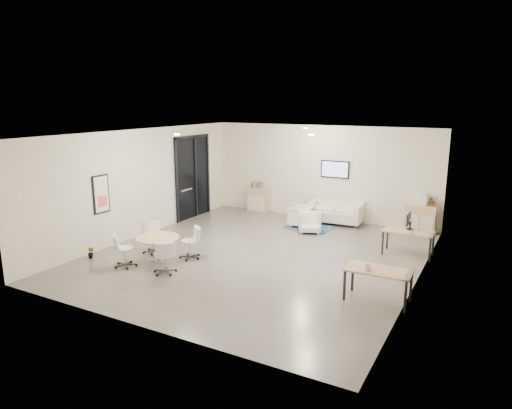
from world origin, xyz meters
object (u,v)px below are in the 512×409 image
object	(u,v)px
desk_front	(378,273)
round_table	(158,240)
sideboard_left	(258,200)
armchair_left	(301,215)
armchair_right	(310,222)
desk_rear	(409,233)
loveseat	(336,213)
sideboard_right	(420,219)

from	to	relation	value
desk_front	round_table	size ratio (longest dim) A/B	1.22
sideboard_left	armchair_left	distance (m)	2.44
armchair_right	desk_rear	bearing A→B (deg)	-37.82
sideboard_left	round_table	size ratio (longest dim) A/B	0.80
loveseat	desk_front	distance (m)	6.07
sideboard_right	armchair_right	size ratio (longest dim) A/B	1.29
armchair_left	round_table	world-z (taller)	armchair_left
loveseat	sideboard_right	bearing A→B (deg)	0.89
sideboard_right	sideboard_left	bearing A→B (deg)	179.87
armchair_left	armchair_right	distance (m)	0.74
sideboard_right	round_table	world-z (taller)	sideboard_right
armchair_right	round_table	bearing A→B (deg)	-142.38
loveseat	desk_rear	xyz separation A→B (m)	(2.71, -2.18, 0.25)
loveseat	round_table	distance (m)	6.39
sideboard_left	loveseat	xyz separation A→B (m)	(3.06, -0.20, -0.09)
desk_rear	round_table	xyz separation A→B (m)	(-5.43, -3.60, -0.02)
sideboard_right	desk_rear	xyz separation A→B (m)	(0.07, -2.37, 0.16)
sideboard_right	loveseat	size ratio (longest dim) A/B	0.51
sideboard_left	desk_rear	bearing A→B (deg)	-22.43
armchair_right	desk_front	distance (m)	5.06
armchair_left	sideboard_left	bearing A→B (deg)	-122.83
desk_front	round_table	bearing A→B (deg)	-178.12
sideboard_left	sideboard_right	bearing A→B (deg)	-0.13
armchair_left	desk_front	xyz separation A→B (m)	(3.61, -4.52, 0.23)
loveseat	armchair_left	distance (m)	1.27
armchair_right	loveseat	bearing A→B (deg)	51.07
armchair_left	desk_rear	distance (m)	3.83
loveseat	armchair_right	xyz separation A→B (m)	(-0.38, -1.43, -0.00)
sideboard_left	armchair_right	world-z (taller)	sideboard_left
sideboard_left	desk_rear	distance (m)	6.25
desk_front	sideboard_right	bearing A→B (deg)	88.98
desk_rear	round_table	size ratio (longest dim) A/B	1.18
sideboard_right	desk_front	world-z (taller)	sideboard_right
loveseat	desk_rear	bearing A→B (deg)	-42.01
loveseat	armchair_left	world-z (taller)	armchair_left
armchair_right	round_table	xyz separation A→B (m)	(-2.34, -4.35, 0.23)
desk_rear	loveseat	bearing A→B (deg)	140.94
armchair_right	desk_front	size ratio (longest dim) A/B	0.52
desk_front	loveseat	bearing A→B (deg)	114.80
sideboard_right	armchair_left	bearing A→B (deg)	-162.86
desk_rear	desk_front	xyz separation A→B (m)	(0.01, -3.24, 0.01)
armchair_left	desk_rear	bearing A→B (deg)	64.40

